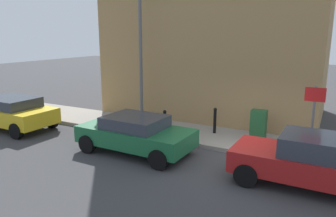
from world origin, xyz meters
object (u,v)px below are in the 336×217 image
at_px(car_red, 311,161).
at_px(car_yellow, 10,112).
at_px(lamppost, 141,51).
at_px(utility_cabinet, 258,126).
at_px(street_sign, 314,112).
at_px(bollard_near_cabinet, 215,120).
at_px(car_green, 136,133).
at_px(bollard_far_kerb, 165,122).

height_order(car_red, car_yellow, car_red).
distance_m(car_red, lamppost, 8.18).
relative_size(car_red, utility_cabinet, 3.52).
relative_size(car_red, street_sign, 1.76).
distance_m(bollard_near_cabinet, lamppost, 4.32).
xyz_separation_m(car_green, bollard_near_cabinet, (2.96, -1.80, 0.01)).
xyz_separation_m(car_yellow, street_sign, (1.93, -11.85, 0.92)).
xyz_separation_m(car_green, street_sign, (1.90, -5.38, 0.96)).
xyz_separation_m(car_red, lamppost, (2.99, 7.17, 2.57)).
distance_m(car_red, street_sign, 2.12).
relative_size(car_green, bollard_far_kerb, 3.86).
xyz_separation_m(car_red, street_sign, (1.90, 0.15, 0.93)).
bearing_deg(utility_cabinet, car_red, -145.08).
distance_m(utility_cabinet, bollard_far_kerb, 3.50).
xyz_separation_m(car_green, utility_cabinet, (2.86, -3.53, -0.02)).
relative_size(car_green, utility_cabinet, 3.49).
relative_size(utility_cabinet, bollard_near_cabinet, 1.11).
distance_m(street_sign, lamppost, 7.29).
relative_size(car_red, car_green, 1.01).
height_order(car_red, street_sign, street_sign).
distance_m(car_red, utility_cabinet, 3.49).
height_order(car_yellow, utility_cabinet, car_yellow).
bearing_deg(car_green, car_red, -178.34).
xyz_separation_m(utility_cabinet, street_sign, (-0.96, -1.85, 0.98)).
bearing_deg(car_green, utility_cabinet, -139.29).
bearing_deg(car_red, lamppost, -21.42).
height_order(bollard_near_cabinet, street_sign, street_sign).
bearing_deg(bollard_near_cabinet, car_yellow, 109.89).
bearing_deg(bollard_far_kerb, car_green, 172.14).
bearing_deg(bollard_near_cabinet, street_sign, -106.57).
distance_m(car_green, bollard_near_cabinet, 3.46).
bearing_deg(street_sign, car_yellow, 99.26).
height_order(car_red, utility_cabinet, car_red).
relative_size(utility_cabinet, bollard_far_kerb, 1.11).
bearing_deg(lamppost, street_sign, -98.80).
bearing_deg(lamppost, bollard_near_cabinet, -90.39).
height_order(bollard_near_cabinet, lamppost, lamppost).
bearing_deg(lamppost, utility_cabinet, -91.37).
relative_size(bollard_near_cabinet, bollard_far_kerb, 1.00).
relative_size(street_sign, lamppost, 0.40).
xyz_separation_m(bollard_near_cabinet, bollard_far_kerb, (-1.28, 1.57, 0.00)).
height_order(car_yellow, bollard_near_cabinet, car_yellow).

